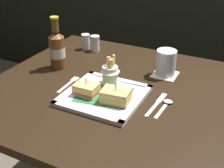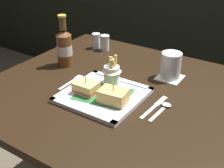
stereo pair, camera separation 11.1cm
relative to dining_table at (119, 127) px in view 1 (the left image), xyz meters
The scene contains 13 objects.
dining_table is the anchor object (origin of this frame).
square_plate 0.20m from the dining_table, 109.62° to the right, with size 0.28×0.28×0.02m.
sandwich_half_left 0.25m from the dining_table, 130.74° to the right, with size 0.09×0.07×0.07m.
sandwich_half_right 0.23m from the dining_table, 72.30° to the right, with size 0.11×0.08×0.08m.
fries_cup 0.24m from the dining_table, 168.38° to the left, with size 0.08×0.08×0.12m.
beer_bottle 0.42m from the dining_table, 169.59° to the left, with size 0.07×0.07×0.23m.
drink_coaster 0.29m from the dining_table, 59.36° to the left, with size 0.10×0.10×0.00m, color white.
water_glass 0.32m from the dining_table, 59.36° to the left, with size 0.08×0.08×0.11m.
fork 0.27m from the dining_table, 166.55° to the right, with size 0.02×0.14×0.00m.
knife 0.24m from the dining_table, 11.22° to the right, with size 0.03×0.17×0.00m.
spoon 0.27m from the dining_table, ahead, with size 0.04×0.13×0.01m.
salt_shaker 0.50m from the dining_table, 137.62° to the left, with size 0.04×0.04×0.08m.
pepper_shaker 0.46m from the dining_table, 132.59° to the left, with size 0.05×0.05×0.08m.
Camera 1 is at (0.42, -0.91, 1.35)m, focal length 48.00 mm.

